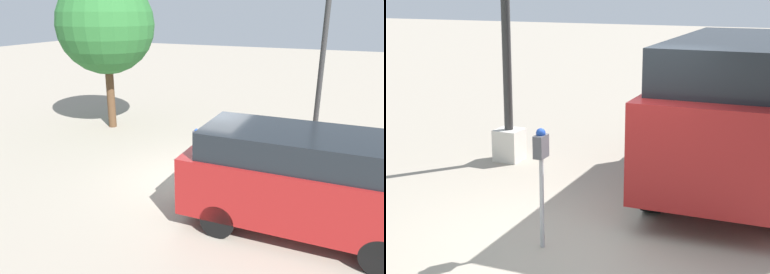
% 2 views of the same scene
% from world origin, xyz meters
% --- Properties ---
extents(ground_plane, '(80.00, 80.00, 0.00)m').
position_xyz_m(ground_plane, '(0.00, 0.00, 0.00)').
color(ground_plane, gray).
extents(parking_meter_near, '(0.20, 0.11, 1.42)m').
position_xyz_m(parking_meter_near, '(-0.30, 0.42, 1.05)').
color(parking_meter_near, '#9E9EA3').
rests_on(parking_meter_near, ground).
extents(parking_meter_far, '(0.20, 0.11, 1.34)m').
position_xyz_m(parking_meter_far, '(7.30, 0.42, 0.99)').
color(parking_meter_far, '#9E9EA3').
rests_on(parking_meter_far, ground).
extents(lamp_post, '(0.44, 0.44, 5.75)m').
position_xyz_m(lamp_post, '(2.65, 2.54, 1.79)').
color(lamp_post, beige).
rests_on(lamp_post, ground).
extents(parked_van, '(5.00, 2.08, 2.24)m').
position_xyz_m(parked_van, '(2.84, -1.31, 1.22)').
color(parked_van, maroon).
rests_on(parked_van, ground).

